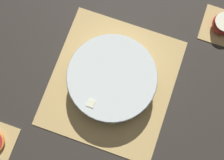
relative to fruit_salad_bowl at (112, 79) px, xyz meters
The scene contains 5 objects.
ground_plane 0.05m from the fruit_salad_bowl, 48.34° to the right, with size 6.00×6.00×0.00m, color #2D2823.
bamboo_mat_center 0.04m from the fruit_salad_bowl, 48.34° to the right, with size 0.43×0.39×0.01m.
coaster_mat_near_right 0.42m from the fruit_salad_bowl, 43.28° to the right, with size 0.13×0.13×0.01m.
fruit_salad_bowl is the anchor object (origin of this frame).
apple_half 0.42m from the fruit_salad_bowl, 43.28° to the right, with size 0.08×0.08×0.04m.
Camera 1 is at (-0.20, -0.07, 1.00)m, focal length 50.00 mm.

